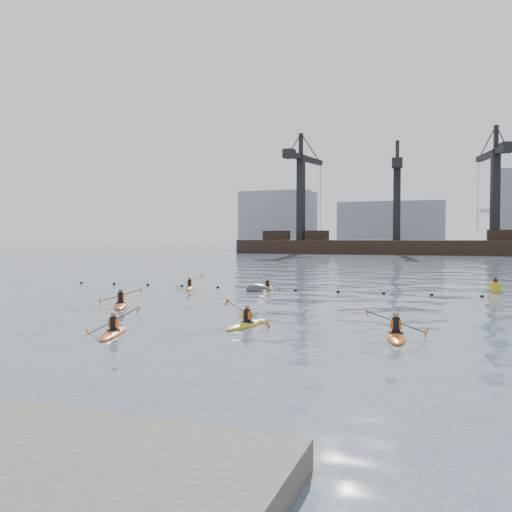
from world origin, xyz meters
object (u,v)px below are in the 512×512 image
Objects in this scene: kayaker_5 at (190,287)px; nav_buoy at (495,287)px; mooring_buoy at (259,291)px; kayaker_3 at (268,289)px; kayaker_4 at (396,335)px; kayaker_1 at (247,324)px; kayaker_0 at (113,332)px; kayaker_2 at (121,304)px.

nav_buoy is at bearing -11.60° from kayaker_5.
nav_buoy reaches higher than mooring_buoy.
nav_buoy is at bearing 6.78° from kayaker_3.
kayaker_4 is (10.23, -15.56, 0.01)m from kayaker_3.
kayaker_1 is at bearing -72.71° from mooring_buoy.
kayaker_4 is at bearing -65.98° from kayaker_5.
kayaker_0 is 17.74m from mooring_buoy.
kayaker_1 is 0.93× the size of kayaker_4.
kayaker_1 reaches higher than kayaker_5.
kayaker_2 is at bearing -112.81° from mooring_buoy.
kayaker_3 is at bearing 115.83° from kayaker_1.
nav_buoy is at bearing -111.13° from kayaker_4.
kayaker_0 reaches higher than kayaker_4.
kayaker_4 is 18.07m from mooring_buoy.
kayaker_0 is 1.07× the size of kayaker_5.
kayaker_1 is 15.52m from kayaker_3.
nav_buoy is at bearing 16.08° from mooring_buoy.
kayaker_4 is at bearing -104.14° from nav_buoy.
kayaker_0 is 0.94× the size of kayaker_2.
kayaker_5 is at bearing -49.84° from kayaker_4.
kayaker_1 is 1.11× the size of kayaker_5.
kayaker_5 is 1.49× the size of mooring_buoy.
kayaker_1 is at bearing -12.43° from kayaker_4.
kayaker_4 is (6.16, -0.59, 0.01)m from kayaker_1.
kayaker_2 is at bearing -119.03° from kayaker_3.
kayaker_0 is 8.72m from kayaker_2.
mooring_buoy is (-4.39, 14.09, -0.10)m from kayaker_1.
kayaker_0 is 5.50m from kayaker_1.
kayaker_1 is 21.52m from nav_buoy.
kayaker_1 is at bearing -81.25° from kayaker_3.
mooring_buoy is (4.34, 10.33, -0.10)m from kayaker_2.
kayaker_2 is at bearing -107.01° from kayaker_5.
kayaker_3 is 2.49× the size of nav_buoy.
kayaker_2 is 1.09× the size of kayaker_3.
kayaker_0 is 26.81m from nav_buoy.
kayaker_4 is 21.84m from kayaker_5.
kayaker_0 is 18.80m from kayaker_5.
kayaker_0 is 1.03× the size of kayaker_3.
kayaker_4 reaches higher than nav_buoy.
kayaker_0 is 0.96× the size of kayaker_1.
kayaker_1 is 14.76m from mooring_buoy.
kayaker_3 reaches higher than mooring_buoy.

